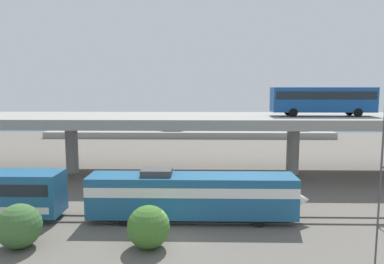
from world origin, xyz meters
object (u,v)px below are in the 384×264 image
Objects in this scene: train_locomotive at (202,194)px; parked_car_2 at (174,125)px; parked_car_5 at (151,126)px; parked_car_1 at (228,126)px; parked_car_4 at (298,127)px; parked_car_0 at (173,127)px; parked_car_3 at (91,125)px; transit_bus_on_overpass at (323,99)px.

parked_car_2 is at bearing 96.51° from train_locomotive.
parked_car_2 is 1.05× the size of parked_car_5.
parked_car_1 and parked_car_4 have the same top height.
train_locomotive is 3.98× the size of parked_car_4.
parked_car_0 is at bearing 158.36° from parked_car_5.
parked_car_5 is at bearing 170.03° from parked_car_3.
parked_car_0 is 4.77m from parked_car_2.
parked_car_4 is at bearing 175.39° from parked_car_3.
parked_car_3 is at bearing 1.11° from parked_car_2.
transit_bus_on_overpass reaches higher than parked_car_5.
train_locomotive is at bearing 47.20° from transit_bus_on_overpass.
parked_car_4 is at bearing -100.70° from transit_bus_on_overpass.
transit_bus_on_overpass is at bearing 135.99° from parked_car_3.
transit_bus_on_overpass reaches higher than parked_car_2.
train_locomotive is at bearing 96.51° from parked_car_2.
parked_car_3 is at bearing 175.39° from parked_car_4.
transit_bus_on_overpass reaches higher than parked_car_1.
parked_car_0 and parked_car_1 have the same top height.
parked_car_5 is (-4.82, -2.80, -0.00)m from parked_car_2.
train_locomotive is at bearing 102.15° from parked_car_5.
parked_car_4 is at bearing 172.26° from parked_car_1.
train_locomotive reaches higher than parked_car_5.
parked_car_4 is at bearing 177.77° from parked_car_5.
parked_car_1 is 17.03m from parked_car_5.
parked_car_1 and parked_car_2 have the same top height.
parked_car_2 is at bearing -149.85° from parked_car_5.
parked_car_5 is (-31.72, 1.23, -0.00)m from parked_car_4.
parked_car_0 is at bearing -178.42° from parked_car_4.
parked_car_0 is (-20.30, 33.40, -7.15)m from transit_bus_on_overpass.
parked_car_1 is at bearing -167.21° from parked_car_0.
parked_car_1 is 14.84m from parked_car_4.
parked_car_2 is at bearing -61.83° from transit_bus_on_overpass.
parked_car_1 is 1.02× the size of parked_car_4.
parked_car_3 is 45.75m from parked_car_4.
train_locomotive is 58.78m from parked_car_3.
transit_bus_on_overpass is 2.74× the size of parked_car_4.
train_locomotive is at bearing 96.98° from parked_car_0.
parked_car_0 and parked_car_3 have the same top height.
parked_car_3 and parked_car_4 have the same top height.
parked_car_2 is 5.58m from parked_car_5.
transit_bus_on_overpass reaches higher than parked_car_3.
parked_car_3 is (-18.71, -0.36, 0.00)m from parked_car_2.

